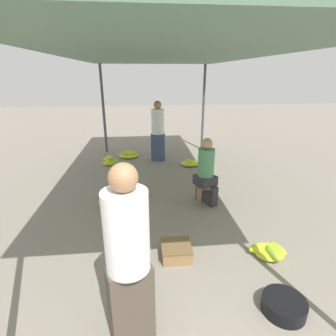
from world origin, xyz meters
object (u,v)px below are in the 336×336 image
(stool, at_px, (205,188))
(shopper_walking_mid, at_px, (158,130))
(vendor_foreground, at_px, (128,258))
(banana_pile_left_2, at_px, (110,161))
(banana_pile_left_0, at_px, (121,229))
(crate_near, at_px, (176,251))
(banana_pile_left_1, at_px, (112,200))
(banana_pile_right_0, at_px, (269,251))
(banana_pile_right_1, at_px, (190,163))
(basin_black, at_px, (284,305))
(vendor_seated, at_px, (207,171))
(banana_pile_left_3, at_px, (128,155))

(stool, bearing_deg, shopper_walking_mid, 104.47)
(vendor_foreground, height_order, banana_pile_left_2, vendor_foreground)
(banana_pile_left_0, relative_size, crate_near, 1.29)
(banana_pile_left_1, bearing_deg, banana_pile_right_0, -36.90)
(stool, xyz_separation_m, banana_pile_right_1, (0.12, 2.22, -0.25))
(basin_black, relative_size, banana_pile_left_0, 0.87)
(vendor_foreground, bearing_deg, crate_near, 63.15)
(vendor_seated, relative_size, banana_pile_right_1, 2.32)
(banana_pile_left_3, height_order, banana_pile_right_1, banana_pile_left_3)
(vendor_foreground, xyz_separation_m, banana_pile_left_0, (-0.23, 1.76, -0.84))
(vendor_seated, height_order, basin_black, vendor_seated)
(banana_pile_left_3, bearing_deg, basin_black, -71.71)
(banana_pile_left_2, xyz_separation_m, banana_pile_right_0, (2.59, -4.14, -0.02))
(vendor_foreground, relative_size, banana_pile_left_2, 3.47)
(vendor_foreground, bearing_deg, banana_pile_right_1, 73.66)
(stool, height_order, banana_pile_right_1, stool)
(stool, height_order, crate_near, stool)
(stool, height_order, vendor_seated, vendor_seated)
(banana_pile_right_0, height_order, crate_near, crate_near)
(banana_pile_right_0, xyz_separation_m, banana_pile_right_1, (-0.41, 3.84, -0.01))
(banana_pile_right_0, relative_size, shopper_walking_mid, 0.32)
(stool, relative_size, crate_near, 0.97)
(banana_pile_left_2, relative_size, banana_pile_right_1, 0.91)
(banana_pile_right_1, bearing_deg, stool, -93.02)
(vendor_seated, bearing_deg, vendor_foreground, -116.75)
(vendor_seated, xyz_separation_m, basin_black, (0.25, -2.49, -0.59))
(banana_pile_left_0, relative_size, banana_pile_right_1, 0.94)
(basin_black, xyz_separation_m, banana_pile_left_3, (-1.86, 5.64, -0.00))
(banana_pile_left_2, bearing_deg, banana_pile_right_0, -57.98)
(vendor_foreground, distance_m, banana_pile_right_0, 2.26)
(banana_pile_left_0, distance_m, crate_near, 1.02)
(crate_near, bearing_deg, vendor_seated, 63.32)
(stool, xyz_separation_m, vendor_seated, (0.02, -0.01, 0.35))
(banana_pile_right_0, relative_size, crate_near, 1.32)
(banana_pile_right_1, bearing_deg, shopper_walking_mid, 146.53)
(banana_pile_right_0, bearing_deg, crate_near, 175.64)
(vendor_seated, distance_m, crate_near, 1.79)
(banana_pile_left_0, bearing_deg, vendor_seated, 29.17)
(stool, xyz_separation_m, banana_pile_right_0, (0.53, -1.62, -0.24))
(crate_near, bearing_deg, banana_pile_right_1, 77.02)
(banana_pile_left_0, height_order, banana_pile_right_0, banana_pile_left_0)
(banana_pile_left_3, bearing_deg, shopper_walking_mid, -22.54)
(stool, bearing_deg, crate_near, -116.06)
(banana_pile_left_1, distance_m, banana_pile_left_2, 2.43)
(banana_pile_left_3, distance_m, shopper_walking_mid, 1.24)
(stool, relative_size, banana_pile_right_1, 0.70)
(banana_pile_left_0, bearing_deg, banana_pile_left_1, 104.11)
(stool, relative_size, basin_black, 0.86)
(banana_pile_left_3, bearing_deg, stool, -63.04)
(banana_pile_left_0, distance_m, banana_pile_left_3, 4.01)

